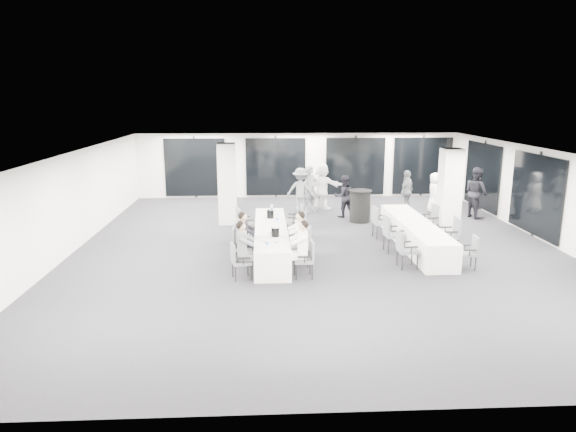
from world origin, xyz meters
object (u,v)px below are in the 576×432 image
ice_bucket_near (275,232)px  standing_guest_a (310,186)px  chair_main_left_mid (241,236)px  ice_bucket_far (270,214)px  standing_guest_h (476,189)px  standing_guest_f (322,183)px  chair_side_left_far (379,220)px  standing_guest_d (407,189)px  chair_main_right_mid (301,237)px  standing_guest_c (301,187)px  chair_side_right_far (431,219)px  standing_guest_e (435,190)px  chair_main_right_fourth (299,228)px  chair_main_left_fourth (243,231)px  chair_side_right_mid (451,232)px  chair_main_right_second (304,244)px  chair_main_right_near (307,257)px  banquet_table_main (271,240)px  chair_side_left_near (405,247)px  chair_side_right_near (470,250)px  chair_main_left_second (240,244)px  chair_main_right_far (297,218)px  standing_guest_b (344,194)px  standing_guest_g (231,185)px  cocktail_table (360,206)px  chair_main_left_far (243,221)px  chair_side_left_mid (391,232)px  banquet_table_side (415,234)px  chair_main_left_near (238,259)px

ice_bucket_near → standing_guest_a: bearing=76.6°
chair_main_left_mid → ice_bucket_far: (0.84, 1.30, 0.33)m
standing_guest_h → ice_bucket_near: bearing=108.5°
standing_guest_h → ice_bucket_near: (-7.46, -5.03, -0.19)m
chair_main_left_mid → standing_guest_f: bearing=152.2°
chair_side_left_far → standing_guest_d: 4.03m
chair_main_right_mid → standing_guest_c: standing_guest_c is taller
chair_side_right_far → standing_guest_e: 3.62m
chair_main_right_fourth → standing_guest_e: standing_guest_e is taller
chair_main_left_fourth → standing_guest_d: 7.55m
chair_side_right_mid → standing_guest_h: standing_guest_h is taller
chair_main_right_second → standing_guest_d: size_ratio=0.55×
standing_guest_c → standing_guest_a: bearing=-155.7°
chair_main_right_near → standing_guest_h: standing_guest_h is taller
banquet_table_main → standing_guest_a: bearing=73.2°
chair_side_left_near → chair_main_right_mid: bearing=-117.9°
chair_main_left_fourth → standing_guest_h: bearing=124.5°
chair_side_right_near → standing_guest_e: (1.24, 6.53, 0.38)m
standing_guest_e → ice_bucket_far: (-6.31, -3.77, -0.00)m
chair_main_left_second → chair_main_left_mid: 0.91m
standing_guest_a → standing_guest_d: standing_guest_a is taller
chair_main_right_near → standing_guest_f: 8.02m
chair_main_right_far → standing_guest_b: bearing=-31.4°
standing_guest_e → standing_guest_g: standing_guest_g is taller
banquet_table_main → chair_side_left_near: bearing=-23.8°
banquet_table_main → chair_side_right_far: chair_side_right_far is taller
cocktail_table → standing_guest_g: bearing=150.7°
chair_main_left_far → chair_main_right_near: bearing=11.0°
chair_side_left_far → chair_side_right_near: 3.53m
chair_side_left_mid → banquet_table_side: bearing=115.4°
standing_guest_h → chair_main_left_second: bearing=105.9°
chair_main_right_fourth → standing_guest_f: 5.52m
chair_main_left_mid → chair_main_right_fourth: size_ratio=0.91×
chair_side_left_far → standing_guest_b: size_ratio=0.56×
chair_side_left_mid → ice_bucket_near: chair_side_left_mid is taller
chair_main_right_fourth → chair_side_left_mid: bearing=-91.1°
chair_main_left_far → chair_side_right_mid: 6.16m
chair_main_left_far → standing_guest_g: (-0.64, 4.76, 0.33)m
chair_side_right_far → ice_bucket_far: chair_side_right_far is taller
chair_main_left_near → chair_side_left_mid: chair_side_left_mid is taller
chair_side_left_near → standing_guest_e: standing_guest_e is taller
cocktail_table → chair_main_left_near: size_ratio=1.26×
chair_main_right_second → standing_guest_f: (1.28, 6.94, 0.45)m
ice_bucket_near → ice_bucket_far: ice_bucket_far is taller
standing_guest_g → chair_side_right_mid: bearing=-29.1°
chair_side_right_near → standing_guest_a: bearing=31.5°
chair_main_right_far → standing_guest_e: standing_guest_e is taller
chair_main_right_second → chair_main_right_far: size_ratio=1.00×
chair_main_right_mid → ice_bucket_far: ice_bucket_far is taller
chair_main_right_near → chair_side_left_mid: 3.27m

